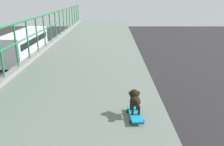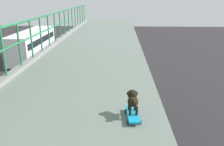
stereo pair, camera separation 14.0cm
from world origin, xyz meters
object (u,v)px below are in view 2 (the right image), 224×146
(car_red_taxi_seventh, at_px, (34,79))
(city_bus, at_px, (33,43))
(small_dog, at_px, (133,99))
(toy_skateboard, at_px, (133,114))

(car_red_taxi_seventh, relative_size, city_bus, 0.43)
(city_bus, distance_m, small_dog, 27.42)
(small_dog, bearing_deg, car_red_taxi_seventh, 116.14)
(city_bus, relative_size, toy_skateboard, 18.99)
(city_bus, bearing_deg, small_dog, -66.02)
(car_red_taxi_seventh, relative_size, small_dog, 12.76)
(car_red_taxi_seventh, height_order, small_dog, small_dog)
(car_red_taxi_seventh, height_order, city_bus, city_bus)
(city_bus, xyz_separation_m, small_dog, (11.02, -24.76, 4.16))
(car_red_taxi_seventh, bearing_deg, small_dog, -63.86)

